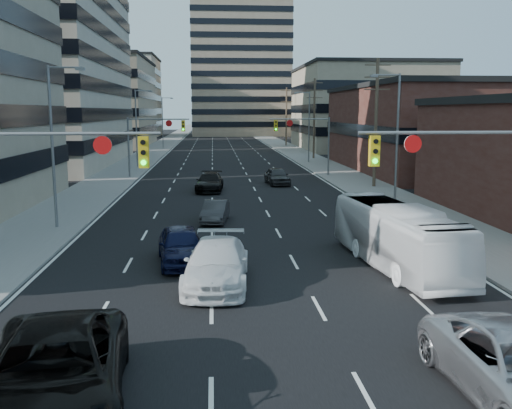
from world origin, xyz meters
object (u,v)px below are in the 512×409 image
object	(u,v)px
white_van	(217,264)
transit_bus	(397,236)
black_pickup	(53,375)
sedan_blue	(181,245)

from	to	relation	value
white_van	transit_bus	xyz separation A→B (m)	(7.60, 1.90, 0.53)
black_pickup	white_van	xyz separation A→B (m)	(3.60, 9.21, -0.09)
white_van	transit_bus	size ratio (longest dim) A/B	0.59
black_pickup	sedan_blue	bearing A→B (deg)	73.22
black_pickup	sedan_blue	xyz separation A→B (m)	(2.09, 12.42, -0.11)
transit_bus	sedan_blue	xyz separation A→B (m)	(-9.11, 1.31, -0.55)
white_van	sedan_blue	distance (m)	3.55
black_pickup	sedan_blue	world-z (taller)	black_pickup
white_van	sedan_blue	bearing A→B (deg)	119.50
black_pickup	sedan_blue	size ratio (longest dim) A/B	1.40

